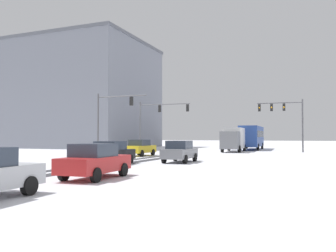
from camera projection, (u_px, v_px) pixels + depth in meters
The scene contains 13 objects.
wheel_track_left_lane at pixel (116, 165), 23.72m from camera, with size 1.04×32.93×0.01m, color #38383D.
wheel_track_right_lane at pixel (98, 164), 24.26m from camera, with size 0.89×32.93×0.01m, color #38383D.
sidewalk_kerb_right at pixel (324, 174), 17.51m from camera, with size 4.00×32.93×0.12m, color white.
traffic_signal_near_left at pixel (111, 113), 36.70m from camera, with size 5.77×0.40×6.50m.
traffic_signal_far_left at pixel (157, 115), 45.76m from camera, with size 6.98×0.71×6.50m.
traffic_signal_far_right at pixel (284, 113), 43.32m from camera, with size 5.45×0.75×6.50m.
car_yellow_cab_lead at pixel (140, 148), 34.85m from camera, with size 1.87×4.12×1.62m.
car_grey_second at pixel (180, 151), 26.34m from camera, with size 1.94×4.16×1.62m.
car_black_third at pixel (111, 153), 24.05m from camera, with size 1.93×4.15×1.62m.
car_red_fourth at pixel (95, 161), 16.22m from camera, with size 1.96×4.16×1.62m.
bus_oncoming at pixel (252, 136), 51.33m from camera, with size 3.01×11.09×3.38m.
box_truck_delivery at pixel (234, 139), 44.23m from camera, with size 2.53×7.48×3.02m.
office_building_far_left_block at pixel (81, 96), 62.85m from camera, with size 23.83×19.90×18.30m.
Camera 1 is at (10.81, -5.75, 1.97)m, focal length 37.41 mm.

